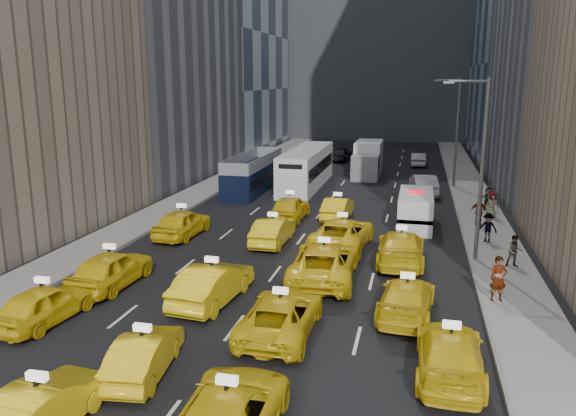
# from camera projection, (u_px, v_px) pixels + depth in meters

# --- Properties ---
(ground) EXTENTS (160.00, 160.00, 0.00)m
(ground) POSITION_uv_depth(u_px,v_px,m) (216.00, 353.00, 18.68)
(ground) COLOR black
(ground) RESTS_ON ground
(sidewalk_west) EXTENTS (3.00, 90.00, 0.15)m
(sidewalk_west) POSITION_uv_depth(u_px,v_px,m) (200.00, 192.00, 44.70)
(sidewalk_west) COLOR gray
(sidewalk_west) RESTS_ON ground
(sidewalk_east) EXTENTS (3.00, 90.00, 0.15)m
(sidewalk_east) POSITION_uv_depth(u_px,v_px,m) (476.00, 205.00, 40.08)
(sidewalk_east) COLOR gray
(sidewalk_east) RESTS_ON ground
(curb_west) EXTENTS (0.15, 90.00, 0.18)m
(curb_west) POSITION_uv_depth(u_px,v_px,m) (217.00, 193.00, 44.38)
(curb_west) COLOR slate
(curb_west) RESTS_ON ground
(curb_east) EXTENTS (0.15, 90.00, 0.18)m
(curb_east) POSITION_uv_depth(u_px,v_px,m) (455.00, 204.00, 40.40)
(curb_east) COLOR slate
(curb_east) RESTS_ON ground
(building_backdrop) EXTENTS (30.00, 12.00, 40.00)m
(building_backdrop) POSITION_uv_depth(u_px,v_px,m) (382.00, 1.00, 82.51)
(building_backdrop) COLOR slate
(building_backdrop) RESTS_ON ground
(streetlight_near) EXTENTS (2.15, 0.22, 9.00)m
(streetlight_near) POSITION_uv_depth(u_px,v_px,m) (480.00, 164.00, 26.94)
(streetlight_near) COLOR #595B60
(streetlight_near) RESTS_ON ground
(streetlight_far) EXTENTS (2.15, 0.22, 9.00)m
(streetlight_far) POSITION_uv_depth(u_px,v_px,m) (456.00, 129.00, 45.92)
(streetlight_far) COLOR #595B60
(streetlight_far) RESTS_ON ground
(taxi_1) EXTENTS (1.86, 4.35, 1.39)m
(taxi_1) POSITION_uv_depth(u_px,v_px,m) (41.00, 409.00, 14.32)
(taxi_1) COLOR yellow
(taxi_1) RESTS_ON ground
(taxi_2) EXTENTS (2.46, 5.23, 1.44)m
(taxi_2) POSITION_uv_depth(u_px,v_px,m) (228.00, 414.00, 14.06)
(taxi_2) COLOR yellow
(taxi_2) RESTS_ON ground
(taxi_4) EXTENTS (2.20, 4.46, 1.46)m
(taxi_4) POSITION_uv_depth(u_px,v_px,m) (44.00, 304.00, 20.87)
(taxi_4) COLOR yellow
(taxi_4) RESTS_ON ground
(taxi_5) EXTENTS (1.90, 4.15, 1.32)m
(taxi_5) POSITION_uv_depth(u_px,v_px,m) (144.00, 354.00, 17.24)
(taxi_5) COLOR yellow
(taxi_5) RESTS_ON ground
(taxi_6) EXTENTS (2.39, 5.16, 1.43)m
(taxi_6) POSITION_uv_depth(u_px,v_px,m) (281.00, 315.00, 19.91)
(taxi_6) COLOR yellow
(taxi_6) RESTS_ON ground
(taxi_7) EXTENTS (2.07, 4.96, 1.43)m
(taxi_7) POSITION_uv_depth(u_px,v_px,m) (450.00, 353.00, 17.18)
(taxi_7) COLOR yellow
(taxi_7) RESTS_ON ground
(taxi_8) EXTENTS (2.10, 4.84, 1.63)m
(taxi_8) POSITION_uv_depth(u_px,v_px,m) (111.00, 269.00, 24.47)
(taxi_8) COLOR yellow
(taxi_8) RESTS_ON ground
(taxi_9) EXTENTS (2.19, 5.04, 1.61)m
(taxi_9) POSITION_uv_depth(u_px,v_px,m) (212.00, 284.00, 22.75)
(taxi_9) COLOR yellow
(taxi_9) RESTS_ON ground
(taxi_10) EXTENTS (3.06, 6.16, 1.68)m
(taxi_10) POSITION_uv_depth(u_px,v_px,m) (324.00, 262.00, 25.26)
(taxi_10) COLOR yellow
(taxi_10) RESTS_ON ground
(taxi_11) EXTENTS (2.33, 4.97, 1.40)m
(taxi_11) POSITION_uv_depth(u_px,v_px,m) (407.00, 298.00, 21.52)
(taxi_11) COLOR yellow
(taxi_11) RESTS_ON ground
(taxi_12) EXTENTS (2.12, 4.81, 1.61)m
(taxi_12) POSITION_uv_depth(u_px,v_px,m) (182.00, 223.00, 32.30)
(taxi_12) COLOR yellow
(taxi_12) RESTS_ON ground
(taxi_13) EXTENTS (1.61, 4.47, 1.47)m
(taxi_13) POSITION_uv_depth(u_px,v_px,m) (273.00, 231.00, 30.86)
(taxi_13) COLOR yellow
(taxi_13) RESTS_ON ground
(taxi_14) EXTENTS (3.19, 6.10, 1.64)m
(taxi_14) POSITION_uv_depth(u_px,v_px,m) (342.00, 233.00, 30.08)
(taxi_14) COLOR yellow
(taxi_14) RESTS_ON ground
(taxi_15) EXTENTS (2.32, 5.55, 1.60)m
(taxi_15) POSITION_uv_depth(u_px,v_px,m) (401.00, 247.00, 27.63)
(taxi_15) COLOR yellow
(taxi_15) RESTS_ON ground
(taxi_16) EXTENTS (2.00, 4.76, 1.61)m
(taxi_16) POSITION_uv_depth(u_px,v_px,m) (290.00, 208.00, 36.08)
(taxi_16) COLOR yellow
(taxi_16) RESTS_ON ground
(taxi_17) EXTENTS (1.66, 4.38, 1.43)m
(taxi_17) POSITION_uv_depth(u_px,v_px,m) (337.00, 208.00, 36.38)
(taxi_17) COLOR yellow
(taxi_17) RESTS_ON ground
(nypd_van) EXTENTS (2.73, 5.50, 2.26)m
(nypd_van) POSITION_uv_depth(u_px,v_px,m) (415.00, 210.00, 34.47)
(nypd_van) COLOR silver
(nypd_van) RESTS_ON ground
(double_decker) EXTENTS (3.56, 10.34, 2.95)m
(double_decker) POSITION_uv_depth(u_px,v_px,m) (253.00, 173.00, 45.36)
(double_decker) COLOR black
(double_decker) RESTS_ON ground
(city_bus) EXTENTS (3.40, 12.40, 3.17)m
(city_bus) POSITION_uv_depth(u_px,v_px,m) (306.00, 168.00, 47.20)
(city_bus) COLOR silver
(city_bus) RESTS_ON ground
(box_truck) EXTENTS (3.16, 7.16, 3.17)m
(box_truck) POSITION_uv_depth(u_px,v_px,m) (368.00, 159.00, 52.24)
(box_truck) COLOR white
(box_truck) RESTS_ON ground
(misc_car_0) EXTENTS (2.35, 5.11, 1.62)m
(misc_car_0) POSITION_uv_depth(u_px,v_px,m) (423.00, 185.00, 43.88)
(misc_car_0) COLOR #B7BAC0
(misc_car_0) RESTS_ON ground
(misc_car_1) EXTENTS (2.66, 4.96, 1.32)m
(misc_car_1) POSITION_uv_depth(u_px,v_px,m) (279.00, 162.00, 56.49)
(misc_car_1) COLOR black
(misc_car_1) RESTS_ON ground
(misc_car_2) EXTENTS (2.05, 4.84, 1.39)m
(misc_car_2) POSITION_uv_depth(u_px,v_px,m) (370.00, 155.00, 61.71)
(misc_car_2) COLOR slate
(misc_car_2) RESTS_ON ground
(misc_car_3) EXTENTS (2.30, 4.74, 1.56)m
(misc_car_3) POSITION_uv_depth(u_px,v_px,m) (341.00, 154.00, 61.91)
(misc_car_3) COLOR black
(misc_car_3) RESTS_ON ground
(misc_car_4) EXTENTS (1.51, 4.20, 1.38)m
(misc_car_4) POSITION_uv_depth(u_px,v_px,m) (418.00, 159.00, 58.42)
(misc_car_4) COLOR #9C9EA3
(misc_car_4) RESTS_ON ground
(pedestrian_0) EXTENTS (0.76, 0.58, 1.86)m
(pedestrian_0) POSITION_uv_depth(u_px,v_px,m) (498.00, 279.00, 22.51)
(pedestrian_0) COLOR gray
(pedestrian_0) RESTS_ON sidewalk_east
(pedestrian_1) EXTENTS (0.79, 0.48, 1.55)m
(pedestrian_1) POSITION_uv_depth(u_px,v_px,m) (515.00, 251.00, 26.64)
(pedestrian_1) COLOR gray
(pedestrian_1) RESTS_ON sidewalk_east
(pedestrian_2) EXTENTS (1.13, 0.81, 1.62)m
(pedestrian_2) POSITION_uv_depth(u_px,v_px,m) (488.00, 228.00, 30.70)
(pedestrian_2) COLOR gray
(pedestrian_2) RESTS_ON sidewalk_east
(pedestrian_3) EXTENTS (1.02, 0.49, 1.71)m
(pedestrian_3) POSITION_uv_depth(u_px,v_px,m) (479.00, 211.00, 34.23)
(pedestrian_3) COLOR gray
(pedestrian_3) RESTS_ON sidewalk_east
(pedestrian_4) EXTENTS (0.90, 0.64, 1.66)m
(pedestrian_4) POSITION_uv_depth(u_px,v_px,m) (492.00, 205.00, 36.06)
(pedestrian_4) COLOR gray
(pedestrian_4) RESTS_ON sidewalk_east
(pedestrian_5) EXTENTS (1.49, 0.64, 1.56)m
(pedestrian_5) POSITION_uv_depth(u_px,v_px,m) (488.00, 199.00, 38.20)
(pedestrian_5) COLOR gray
(pedestrian_5) RESTS_ON sidewalk_east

